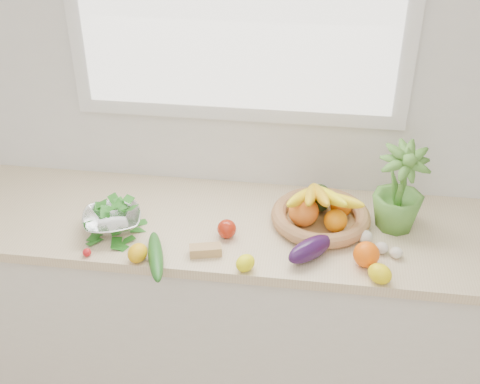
# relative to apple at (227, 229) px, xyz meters

# --- Properties ---
(back_wall) EXTENTS (4.50, 0.02, 2.70)m
(back_wall) POSITION_rel_apple_xyz_m (-0.01, 0.40, 0.41)
(back_wall) COLOR white
(back_wall) RESTS_ON ground
(counter_cabinet) EXTENTS (2.20, 0.58, 0.86)m
(counter_cabinet) POSITION_rel_apple_xyz_m (-0.01, 0.10, -0.51)
(counter_cabinet) COLOR silver
(counter_cabinet) RESTS_ON ground
(countertop) EXTENTS (2.24, 0.62, 0.04)m
(countertop) POSITION_rel_apple_xyz_m (-0.01, 0.10, -0.06)
(countertop) COLOR beige
(countertop) RESTS_ON counter_cabinet
(orange_loose) EXTENTS (0.12, 0.12, 0.09)m
(orange_loose) POSITION_rel_apple_xyz_m (0.50, -0.10, 0.01)
(orange_loose) COLOR #FE5E08
(orange_loose) RESTS_ON countertop
(lemon_a) EXTENTS (0.08, 0.10, 0.06)m
(lemon_a) POSITION_rel_apple_xyz_m (-0.29, -0.18, -0.00)
(lemon_a) COLOR #F9B30D
(lemon_a) RESTS_ON countertop
(lemon_b) EXTENTS (0.09, 0.09, 0.06)m
(lemon_b) POSITION_rel_apple_xyz_m (0.09, -0.18, -0.01)
(lemon_b) COLOR #FAF50D
(lemon_b) RESTS_ON countertop
(lemon_c) EXTENTS (0.11, 0.11, 0.07)m
(lemon_c) POSITION_rel_apple_xyz_m (0.54, -0.18, -0.00)
(lemon_c) COLOR yellow
(lemon_c) RESTS_ON countertop
(apple) EXTENTS (0.09, 0.09, 0.07)m
(apple) POSITION_rel_apple_xyz_m (0.00, 0.00, 0.00)
(apple) COLOR #A8210D
(apple) RESTS_ON countertop
(ginger) EXTENTS (0.12, 0.07, 0.04)m
(ginger) POSITION_rel_apple_xyz_m (-0.06, -0.12, -0.02)
(ginger) COLOR tan
(ginger) RESTS_ON countertop
(garlic_a) EXTENTS (0.06, 0.06, 0.04)m
(garlic_a) POSITION_rel_apple_xyz_m (0.56, -0.02, -0.02)
(garlic_a) COLOR silver
(garlic_a) RESTS_ON countertop
(garlic_b) EXTENTS (0.07, 0.07, 0.05)m
(garlic_b) POSITION_rel_apple_xyz_m (0.51, 0.04, -0.01)
(garlic_b) COLOR white
(garlic_b) RESTS_ON countertop
(garlic_c) EXTENTS (0.06, 0.06, 0.04)m
(garlic_c) POSITION_rel_apple_xyz_m (0.61, -0.04, -0.02)
(garlic_c) COLOR silver
(garlic_c) RESTS_ON countertop
(eggplant) EXTENTS (0.19, 0.19, 0.08)m
(eggplant) POSITION_rel_apple_xyz_m (0.31, -0.09, 0.00)
(eggplant) COLOR #2B103B
(eggplant) RESTS_ON countertop
(cucumber) EXTENTS (0.14, 0.28, 0.05)m
(cucumber) POSITION_rel_apple_xyz_m (-0.22, -0.18, -0.01)
(cucumber) COLOR #1B5318
(cucumber) RESTS_ON countertop
(radish) EXTENTS (0.04, 0.04, 0.03)m
(radish) POSITION_rel_apple_xyz_m (-0.47, -0.18, -0.02)
(radish) COLOR red
(radish) RESTS_ON countertop
(potted_herb) EXTENTS (0.22, 0.22, 0.34)m
(potted_herb) POSITION_rel_apple_xyz_m (0.62, 0.16, 0.13)
(potted_herb) COLOR #508C33
(potted_herb) RESTS_ON countertop
(fruit_basket) EXTENTS (0.46, 0.46, 0.19)m
(fruit_basket) POSITION_rel_apple_xyz_m (0.34, 0.13, 0.02)
(fruit_basket) COLOR tan
(fruit_basket) RESTS_ON countertop
(colander_with_spinach) EXTENTS (0.28, 0.28, 0.12)m
(colander_with_spinach) POSITION_rel_apple_xyz_m (-0.43, -0.02, 0.02)
(colander_with_spinach) COLOR silver
(colander_with_spinach) RESTS_ON countertop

